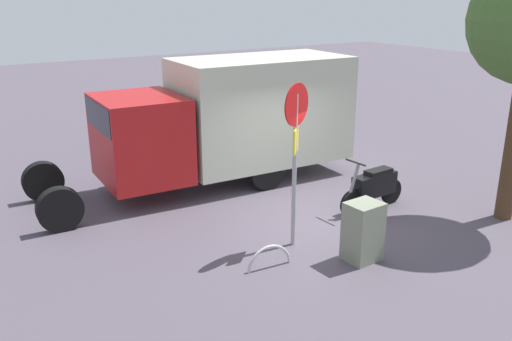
% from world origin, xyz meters
% --- Properties ---
extents(ground_plane, '(60.00, 60.00, 0.00)m').
position_xyz_m(ground_plane, '(0.00, 0.00, 0.00)').
color(ground_plane, '#4E4651').
extents(box_truck_near, '(7.81, 2.53, 3.01)m').
position_xyz_m(box_truck_near, '(0.51, -3.03, 1.65)').
color(box_truck_near, black).
rests_on(box_truck_near, ground).
extents(motorcycle, '(1.81, 0.55, 1.20)m').
position_xyz_m(motorcycle, '(-1.21, 0.24, 0.52)').
color(motorcycle, black).
rests_on(motorcycle, ground).
extents(stop_sign, '(0.71, 0.33, 3.05)m').
position_xyz_m(stop_sign, '(1.28, 0.71, 2.03)').
color(stop_sign, '#9E9EA3').
rests_on(stop_sign, ground).
extents(utility_cabinet, '(0.62, 0.54, 1.07)m').
position_xyz_m(utility_cabinet, '(0.61, 1.84, 0.54)').
color(utility_cabinet, gray).
rests_on(utility_cabinet, ground).
extents(bike_rack_hoop, '(0.85, 0.12, 0.85)m').
position_xyz_m(bike_rack_hoop, '(2.16, 1.21, 0.00)').
color(bike_rack_hoop, '#B7B7BC').
rests_on(bike_rack_hoop, ground).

